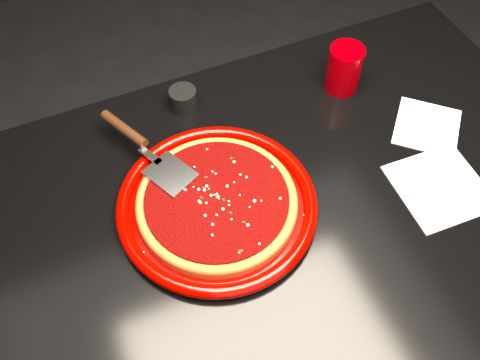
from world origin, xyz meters
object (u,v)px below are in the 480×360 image
object	(u,v)px
cup	(344,69)
ramekin	(183,98)
table	(280,284)
plate	(217,205)
pizza_server	(146,148)

from	to	relation	value
cup	ramekin	distance (m)	0.35
table	plate	distance (m)	0.41
cup	table	bearing A→B (deg)	-136.00
cup	ramekin	xyz separation A→B (m)	(-0.34, 0.09, -0.03)
pizza_server	ramekin	world-z (taller)	pizza_server
table	cup	size ratio (longest dim) A/B	11.46
table	cup	world-z (taller)	cup
table	pizza_server	xyz separation A→B (m)	(-0.22, 0.19, 0.42)
plate	ramekin	world-z (taller)	ramekin
pizza_server	cup	bearing A→B (deg)	-20.88
plate	ramekin	distance (m)	0.27
pizza_server	cup	xyz separation A→B (m)	(0.46, 0.03, 0.01)
pizza_server	cup	size ratio (longest dim) A/B	2.81
table	pizza_server	world-z (taller)	pizza_server
table	plate	world-z (taller)	plate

